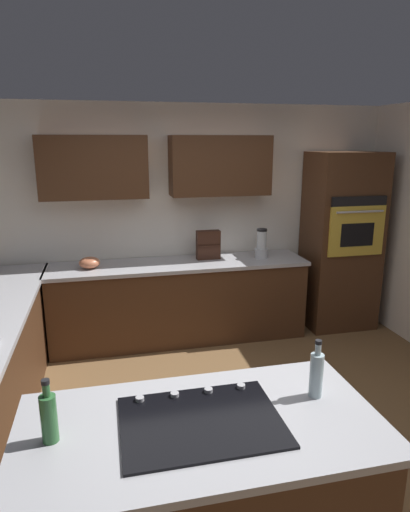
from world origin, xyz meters
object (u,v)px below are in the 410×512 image
wall_oven (341,241)px  mixing_bowl (89,263)px  oil_bottle (49,417)px  cooktop (201,421)px  spice_rack (208,245)px  blender (261,245)px  second_bottle (316,374)px

wall_oven → mixing_bowl: 2.90m
oil_bottle → mixing_bowl: bearing=-92.2°
cooktop → mixing_bowl: (0.57, -2.83, 0.05)m
wall_oven → oil_bottle: wall_oven is taller
spice_rack → cooktop: bearing=76.1°
cooktop → spice_rack: spice_rack is taller
cooktop → blender: blender is taller
oil_bottle → blender: bearing=-125.5°
cooktop → second_bottle: bearing=-172.2°
cooktop → second_bottle: size_ratio=2.40×
mixing_bowl → spice_rack: spice_rack is taller
spice_rack → mixing_bowl: bearing=3.9°
wall_oven → blender: 1.00m
second_bottle → oil_bottle: bearing=3.0°
blender → spice_rack: (0.60, -0.09, 0.02)m
spice_rack → oil_bottle: spice_rack is taller
mixing_bowl → oil_bottle: size_ratio=0.72×
mixing_bowl → oil_bottle: (0.11, 2.82, 0.06)m
oil_bottle → second_bottle: size_ratio=0.95×
blender → second_bottle: bearing=75.8°
wall_oven → spice_rack: wall_oven is taller
blender → mixing_bowl: bearing=0.0°
spice_rack → second_bottle: 2.84m
wall_oven → oil_bottle: size_ratio=6.86×
oil_bottle → cooktop: bearing=178.5°
spice_rack → oil_bottle: bearing=64.1°
oil_bottle → wall_oven: bearing=-136.8°
wall_oven → second_bottle: bearing=58.4°
oil_bottle → second_bottle: 1.32m
blender → oil_bottle: bearing=54.5°
oil_bottle → second_bottle: bearing=-177.0°
spice_rack → second_bottle: spice_rack is taller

